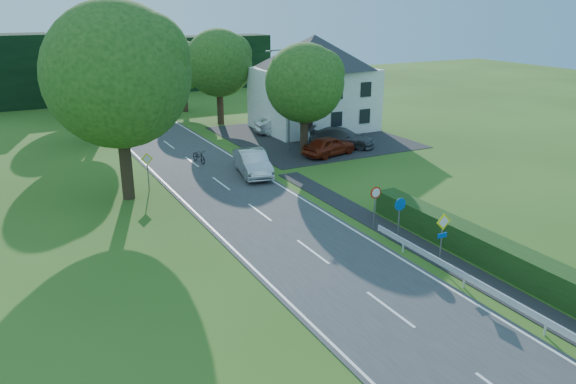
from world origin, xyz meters
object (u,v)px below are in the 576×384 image
streetlight (287,95)px  parked_car_red (329,146)px  parked_car_silver_a (280,125)px  parked_car_grey (342,137)px  motorcycle (199,156)px  parked_car_silver_b (354,121)px  moving_car (253,163)px  parasol (307,134)px

streetlight → parked_car_red: 5.25m
streetlight → parked_car_silver_a: size_ratio=1.75×
parked_car_silver_a → parked_car_grey: parked_car_grey is taller
parked_car_red → parked_car_silver_a: 8.67m
streetlight → motorcycle: bearing=-176.8°
parked_car_grey → parked_car_silver_a: bearing=60.1°
parked_car_grey → parked_car_silver_b: (4.80, 5.33, -0.04)m
parked_car_grey → motorcycle: bearing=127.9°
moving_car → parked_car_silver_a: 12.98m
parked_car_red → parked_car_grey: 3.00m
parked_car_red → parked_car_grey: size_ratio=0.84×
parasol → parked_car_silver_a: bearing=89.4°
moving_car → motorcycle: 5.22m
parked_car_grey → parasol: parasol is taller
parked_car_silver_a → parasol: bearing=-174.7°
motorcycle → parked_car_grey: 12.01m
motorcycle → parked_car_grey: (11.97, -0.91, 0.29)m
parked_car_grey → parasol: (-2.24, 1.78, 0.21)m
streetlight → parked_car_red: size_ratio=1.77×
parked_car_red → motorcycle: bearing=59.9°
streetlight → parked_car_grey: 5.83m
moving_car → parasol: bearing=47.7°
motorcycle → parked_car_silver_b: (16.76, 4.42, 0.25)m
parked_car_silver_b → parked_car_grey: bearing=120.0°
streetlight → parked_car_red: streetlight is taller
motorcycle → parasol: parasol is taller
streetlight → motorcycle: (-7.62, -0.42, -3.94)m
streetlight → parked_car_grey: (4.35, -1.33, -3.64)m
parked_car_silver_a → parked_car_red: bearing=-175.1°
streetlight → parasol: streetlight is taller
parked_car_silver_a → parked_car_silver_b: parked_car_silver_a is taller
streetlight → motorcycle: streetlight is taller
parked_car_silver_a → parked_car_grey: 7.15m
motorcycle → parked_car_silver_a: parked_car_silver_a is taller
parked_car_grey → parked_car_red: bearing=170.7°
parked_car_silver_a → parked_car_grey: (2.19, -6.80, 0.03)m
parked_car_silver_a → parasol: 5.02m
parked_car_red → parked_car_grey: bearing=-65.6°
streetlight → parked_car_red: bearing=-58.0°
moving_car → parked_car_silver_b: (14.51, 9.11, -0.11)m
motorcycle → parked_car_red: parked_car_red is taller
streetlight → parasol: bearing=12.1°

